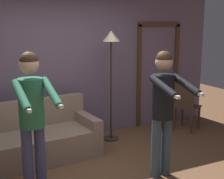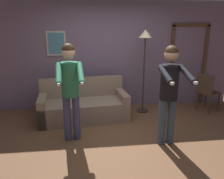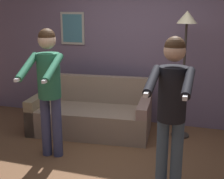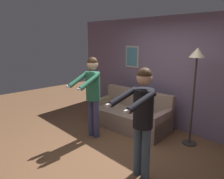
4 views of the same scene
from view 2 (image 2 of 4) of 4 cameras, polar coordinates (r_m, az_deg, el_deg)
ground_plane at (r=4.02m, az=1.96°, el=-13.57°), size 12.00×12.00×0.00m
back_wall_assembly at (r=5.44m, az=-0.78°, el=8.79°), size 6.40×0.10×2.60m
couch at (r=4.93m, az=-7.38°, el=-4.36°), size 1.97×1.02×0.87m
torchiere_lamp at (r=5.07m, az=8.60°, el=11.19°), size 0.30×0.30×1.94m
person_standing_left at (r=3.78m, az=-10.91°, el=1.49°), size 0.47×0.71×1.73m
person_standing_right at (r=3.69m, az=14.78°, el=0.67°), size 0.43×0.72×1.71m
dining_chair_distant at (r=5.68m, az=23.50°, el=-0.22°), size 0.56×0.56×0.93m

